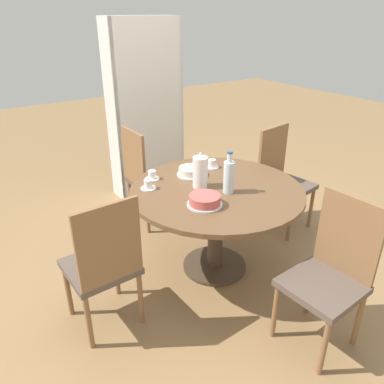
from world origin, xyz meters
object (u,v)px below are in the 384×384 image
at_px(chair_d, 147,175).
at_px(cup_b, 212,164).
at_px(bookshelf, 147,114).
at_px(cake_second, 191,172).
at_px(chair_c, 282,177).
at_px(water_bottle, 229,176).
at_px(coffee_pot, 200,171).
at_px(chair_b, 330,272).
at_px(cup_a, 152,176).
at_px(chair_a, 104,263).
at_px(cake_main, 205,200).
at_px(cup_c, 148,185).

bearing_deg(chair_d, cup_b, -154.73).
distance_m(bookshelf, cup_b, 1.30).
xyz_separation_m(chair_d, cake_second, (0.06, -0.65, 0.25)).
distance_m(chair_c, chair_d, 1.28).
bearing_deg(water_bottle, coffee_pot, 120.93).
height_order(bookshelf, cake_second, bookshelf).
xyz_separation_m(chair_b, cake_second, (-0.15, 1.28, 0.25)).
xyz_separation_m(chair_d, cup_a, (-0.23, -0.55, 0.25)).
height_order(chair_a, cup_a, chair_a).
relative_size(bookshelf, cake_main, 7.69).
distance_m(chair_c, cup_c, 1.40).
bearing_deg(cup_c, cake_main, -67.01).
relative_size(chair_a, cup_a, 8.36).
height_order(chair_b, coffee_pot, coffee_pot).
bearing_deg(chair_d, cake_main, 171.55).
xyz_separation_m(chair_b, water_bottle, (-0.10, 0.86, 0.35)).
xyz_separation_m(chair_a, cup_a, (0.65, 0.53, 0.25)).
xyz_separation_m(coffee_pot, water_bottle, (0.12, -0.19, 0.00)).
bearing_deg(cup_b, bookshelf, 86.66).
distance_m(bookshelf, cup_a, 1.37).
height_order(chair_c, chair_d, same).
height_order(bookshelf, water_bottle, bookshelf).
xyz_separation_m(chair_a, chair_c, (1.91, 0.32, 0.00)).
distance_m(coffee_pot, cake_main, 0.31).
bearing_deg(cup_b, cake_second, -171.51).
relative_size(cake_second, cup_b, 1.95).
bearing_deg(cake_main, chair_a, 175.08).
bearing_deg(cake_main, chair_c, 17.87).
distance_m(chair_c, bookshelf, 1.62).
height_order(cake_main, cup_c, cake_main).
xyz_separation_m(chair_d, cup_b, (0.31, -0.62, 0.25)).
bearing_deg(cake_main, cake_second, 66.27).
relative_size(coffee_pot, water_bottle, 0.87).
xyz_separation_m(chair_a, cake_main, (0.73, -0.06, 0.26)).
bearing_deg(cake_second, cup_a, 160.33).
bearing_deg(chair_a, chair_c, -172.68).
distance_m(coffee_pot, cup_b, 0.41).
relative_size(bookshelf, cup_b, 16.25).
distance_m(water_bottle, cup_b, 0.50).
bearing_deg(cup_a, chair_c, -9.31).
bearing_deg(chair_c, chair_d, 135.38).
height_order(chair_b, chair_c, same).
relative_size(cake_second, cup_a, 1.95).
bearing_deg(coffee_pot, bookshelf, 76.14).
bearing_deg(chair_b, cake_main, -158.88).
bearing_deg(chair_d, chair_b, -174.66).
height_order(chair_a, water_bottle, water_bottle).
distance_m(chair_a, cake_main, 0.78).
bearing_deg(cup_c, coffee_pot, -29.27).
bearing_deg(chair_a, cup_c, -146.25).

